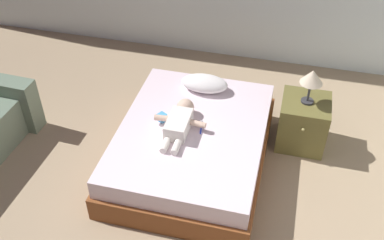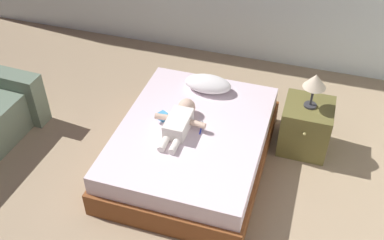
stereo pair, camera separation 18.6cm
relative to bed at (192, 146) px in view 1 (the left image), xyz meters
The scene contains 8 objects.
ground_plane 0.91m from the bed, 100.62° to the right, with size 8.00×8.00×0.00m, color tan.
bed is the anchor object (origin of this frame).
pillow 0.70m from the bed, 92.21° to the left, with size 0.48×0.27×0.16m.
baby 0.32m from the bed, behind, with size 0.50×0.67×0.17m.
toothbrush 0.25m from the bed, 18.41° to the left, with size 0.03×0.17×0.02m.
nightstand 1.16m from the bed, 29.01° to the left, with size 0.47×0.50×0.52m.
lamp 1.30m from the bed, 29.01° to the left, with size 0.22×0.22×0.37m.
toy_block 0.41m from the bed, behind, with size 0.10×0.10×0.07m.
Camera 1 is at (0.94, -2.21, 3.21)m, focal length 42.13 mm.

